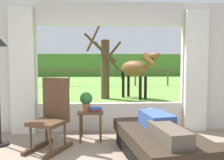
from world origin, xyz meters
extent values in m
cube|color=beige|center=(-2.02, 2.26, 1.27)|extent=(1.15, 0.12, 2.55)
cube|color=beige|center=(2.02, 2.26, 1.27)|extent=(1.15, 0.12, 2.55)
cube|color=beige|center=(0.00, 2.26, 0.28)|extent=(2.90, 0.12, 0.55)
cube|color=beige|center=(0.00, 2.26, 2.33)|extent=(2.90, 0.12, 0.45)
cube|color=silver|center=(-1.69, 2.12, 1.20)|extent=(0.44, 0.10, 2.40)
cube|color=silver|center=(1.69, 2.12, 1.20)|extent=(0.44, 0.10, 2.40)
cube|color=olive|center=(0.00, 13.16, 0.01)|extent=(36.00, 21.68, 0.02)
cube|color=#4D7B33|center=(0.00, 23.00, 1.20)|extent=(36.00, 2.00, 2.40)
cube|color=black|center=(0.58, 0.75, 0.12)|extent=(1.06, 1.67, 0.24)
cube|color=#2D2319|center=(0.58, 0.75, 0.33)|extent=(1.15, 1.82, 0.18)
cube|color=#334C8C|center=(0.58, 0.90, 0.53)|extent=(0.43, 0.65, 0.22)
cube|color=#4C4238|center=(0.58, 0.30, 0.51)|extent=(0.38, 0.72, 0.18)
sphere|color=tan|center=(0.58, 1.28, 0.53)|extent=(0.20, 0.20, 0.20)
cube|color=#4C331E|center=(-1.03, 1.21, 0.44)|extent=(0.64, 0.64, 0.06)
cube|color=#4C331E|center=(-0.93, 1.40, 0.78)|extent=(0.46, 0.27, 0.68)
cube|color=#4C331E|center=(-1.20, 1.30, 0.03)|extent=(0.36, 0.64, 0.06)
cube|color=#4C331E|center=(-0.85, 1.12, 0.03)|extent=(0.36, 0.64, 0.06)
cylinder|color=#4C331E|center=(-1.27, 1.13, 0.24)|extent=(0.04, 0.04, 0.38)
cylinder|color=#4C331E|center=(-0.94, 0.97, 0.24)|extent=(0.04, 0.04, 0.38)
cylinder|color=#4C331E|center=(-1.11, 1.45, 0.24)|extent=(0.04, 0.04, 0.38)
cylinder|color=#4C331E|center=(-0.78, 1.29, 0.24)|extent=(0.04, 0.04, 0.38)
cube|color=#4C331E|center=(-0.38, 1.68, 0.51)|extent=(0.44, 0.44, 0.03)
cylinder|color=#4C331E|center=(-0.55, 1.51, 0.24)|extent=(0.04, 0.04, 0.49)
cylinder|color=#4C331E|center=(-0.21, 1.51, 0.24)|extent=(0.04, 0.04, 0.49)
cylinder|color=#4C331E|center=(-0.55, 1.85, 0.24)|extent=(0.04, 0.04, 0.49)
cylinder|color=#4C331E|center=(-0.21, 1.85, 0.24)|extent=(0.04, 0.04, 0.49)
cylinder|color=#9E6042|center=(-0.46, 1.74, 0.58)|extent=(0.14, 0.14, 0.12)
sphere|color=#2D6B2D|center=(-0.46, 1.74, 0.73)|extent=(0.22, 0.22, 0.22)
cube|color=#B22D28|center=(-0.29, 1.61, 0.54)|extent=(0.17, 0.13, 0.04)
cube|color=#23478C|center=(-0.29, 1.61, 0.57)|extent=(0.21, 0.17, 0.03)
cylinder|color=black|center=(-1.87, 1.50, 0.01)|extent=(0.28, 0.28, 0.03)
ellipsoid|color=brown|center=(1.13, 6.39, 1.17)|extent=(1.25, 1.29, 0.60)
cylinder|color=brown|center=(1.59, 5.89, 1.48)|extent=(0.60, 0.62, 0.53)
ellipsoid|color=brown|center=(1.75, 5.71, 1.63)|extent=(0.47, 0.49, 0.24)
cube|color=black|center=(1.54, 5.95, 1.51)|extent=(0.35, 0.37, 0.32)
cylinder|color=black|center=(0.73, 6.84, 1.02)|extent=(0.14, 0.14, 0.55)
cylinder|color=black|center=(1.53, 6.19, 0.45)|extent=(0.11, 0.11, 0.85)
cylinder|color=black|center=(1.30, 5.98, 0.45)|extent=(0.11, 0.11, 0.85)
cylinder|color=black|center=(0.97, 6.81, 0.45)|extent=(0.11, 0.11, 0.85)
cylinder|color=black|center=(0.73, 6.60, 0.45)|extent=(0.11, 0.11, 0.85)
cylinder|color=#4C3823|center=(0.02, 6.36, 1.13)|extent=(0.32, 0.32, 2.22)
cylinder|color=#47331E|center=(-0.09, 5.93, 1.83)|extent=(1.01, 0.32, 0.89)
cylinder|color=#47331E|center=(0.29, 6.64, 1.78)|extent=(0.71, 0.68, 0.82)
cylinder|color=#47331E|center=(0.07, 5.90, 1.61)|extent=(0.94, 0.20, 1.06)
cylinder|color=#47331E|center=(-0.42, 6.59, 2.35)|extent=(0.56, 0.95, 1.10)
cylinder|color=#47331E|center=(-0.20, 5.86, 1.90)|extent=(1.14, 0.56, 1.12)
cylinder|color=brown|center=(-6.00, 11.39, 0.57)|extent=(0.10, 0.10, 1.10)
cylinder|color=brown|center=(-4.00, 11.39, 0.57)|extent=(0.10, 0.10, 1.10)
cylinder|color=brown|center=(-2.00, 11.39, 0.57)|extent=(0.10, 0.10, 1.10)
cylinder|color=brown|center=(0.00, 11.39, 0.57)|extent=(0.10, 0.10, 1.10)
cylinder|color=brown|center=(2.00, 11.39, 0.57)|extent=(0.10, 0.10, 1.10)
cylinder|color=brown|center=(4.00, 11.39, 0.57)|extent=(0.10, 0.10, 1.10)
cylinder|color=brown|center=(6.00, 11.39, 0.57)|extent=(0.10, 0.10, 1.10)
cube|color=brown|center=(0.00, 11.39, 0.97)|extent=(16.00, 0.06, 0.08)
camera|label=1|loc=(-0.25, -2.30, 1.34)|focal=36.58mm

